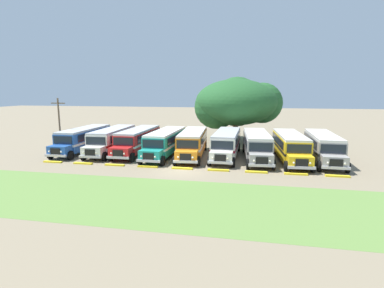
{
  "coord_description": "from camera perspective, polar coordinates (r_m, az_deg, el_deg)",
  "views": [
    {
      "loc": [
        6.35,
        -26.64,
        7.32
      ],
      "look_at": [
        0.0,
        5.49,
        1.6
      ],
      "focal_mm": 28.45,
      "sensor_mm": 36.0,
      "label": 1
    }
  ],
  "objects": [
    {
      "name": "parked_bus_slot_0",
      "position": [
        39.68,
        -19.63,
        1.01
      ],
      "size": [
        2.8,
        10.85,
        2.82
      ],
      "rotation": [
        0.0,
        0.0,
        -1.56
      ],
      "color": "#23519E",
      "rests_on": "ground_plane"
    },
    {
      "name": "curb_wheelstop_5",
      "position": [
        28.43,
        4.96,
        -4.9
      ],
      "size": [
        2.0,
        0.36,
        0.15
      ],
      "primitive_type": "cube",
      "color": "yellow",
      "rests_on": "ground_plane"
    },
    {
      "name": "parked_bus_slot_7",
      "position": [
        34.03,
        17.94,
        -0.29
      ],
      "size": [
        3.26,
        10.92,
        2.82
      ],
      "rotation": [
        0.0,
        0.0,
        -1.51
      ],
      "color": "yellow",
      "rests_on": "ground_plane"
    },
    {
      "name": "curb_wheelstop_1",
      "position": [
        32.83,
        -19.74,
        -3.44
      ],
      "size": [
        2.0,
        0.36,
        0.15
      ],
      "primitive_type": "cube",
      "color": "yellow",
      "rests_on": "ground_plane"
    },
    {
      "name": "curb_wheelstop_2",
      "position": [
        31.22,
        -14.29,
        -3.82
      ],
      "size": [
        2.0,
        0.36,
        0.15
      ],
      "primitive_type": "cube",
      "color": "yellow",
      "rests_on": "ground_plane"
    },
    {
      "name": "parked_bus_slot_4",
      "position": [
        34.66,
        0.11,
        0.37
      ],
      "size": [
        3.35,
        10.94,
        2.82
      ],
      "rotation": [
        0.0,
        0.0,
        -1.5
      ],
      "color": "orange",
      "rests_on": "ground_plane"
    },
    {
      "name": "parked_bus_slot_8",
      "position": [
        35.12,
        23.36,
        -0.32
      ],
      "size": [
        2.79,
        10.85,
        2.82
      ],
      "rotation": [
        0.0,
        0.0,
        -1.58
      ],
      "color": "#9E9993",
      "rests_on": "ground_plane"
    },
    {
      "name": "parked_bus_slot_5",
      "position": [
        34.43,
        6.46,
        0.25
      ],
      "size": [
        2.82,
        10.86,
        2.82
      ],
      "rotation": [
        0.0,
        0.0,
        -1.59
      ],
      "color": "silver",
      "rests_on": "ground_plane"
    },
    {
      "name": "parked_bus_slot_6",
      "position": [
        33.94,
        12.05,
        -0.05
      ],
      "size": [
        3.33,
        10.94,
        2.82
      ],
      "rotation": [
        0.0,
        0.0,
        -1.5
      ],
      "color": "#9E9993",
      "rests_on": "ground_plane"
    },
    {
      "name": "foreground_grass_strip",
      "position": [
        21.32,
        -6.98,
        -10.24
      ],
      "size": [
        80.0,
        9.42,
        0.01
      ],
      "primitive_type": "cube",
      "color": "olive",
      "rests_on": "ground_plane"
    },
    {
      "name": "parked_bus_slot_2",
      "position": [
        36.97,
        -10.1,
        0.82
      ],
      "size": [
        2.73,
        10.85,
        2.82
      ],
      "rotation": [
        0.0,
        0.0,
        -1.56
      ],
      "color": "red",
      "rests_on": "ground_plane"
    },
    {
      "name": "parked_bus_slot_1",
      "position": [
        38.07,
        -14.72,
        0.91
      ],
      "size": [
        3.09,
        10.89,
        2.82
      ],
      "rotation": [
        0.0,
        0.0,
        -1.53
      ],
      "color": "silver",
      "rests_on": "ground_plane"
    },
    {
      "name": "broad_shade_tree",
      "position": [
        44.88,
        8.35,
        7.63
      ],
      "size": [
        12.45,
        12.09,
        9.43
      ],
      "color": "brown",
      "rests_on": "ground_plane"
    },
    {
      "name": "curb_wheelstop_6",
      "position": [
        28.28,
        11.94,
        -5.16
      ],
      "size": [
        2.0,
        0.36,
        0.15
      ],
      "primitive_type": "cube",
      "color": "yellow",
      "rests_on": "ground_plane"
    },
    {
      "name": "ground_plane",
      "position": [
        28.35,
        -2.16,
        -5.06
      ],
      "size": [
        220.0,
        220.0,
        0.0
      ],
      "primitive_type": "plane",
      "color": "#84755B"
    },
    {
      "name": "curb_wheelstop_0",
      "position": [
        34.71,
        -24.64,
        -3.06
      ],
      "size": [
        2.0,
        0.36,
        0.15
      ],
      "primitive_type": "cube",
      "color": "yellow",
      "rests_on": "ground_plane"
    },
    {
      "name": "curb_wheelstop_7",
      "position": [
        28.56,
        18.9,
        -5.34
      ],
      "size": [
        2.0,
        0.36,
        0.15
      ],
      "primitive_type": "cube",
      "color": "yellow",
      "rests_on": "ground_plane"
    },
    {
      "name": "curb_wheelstop_4",
      "position": [
        28.98,
        -1.85,
        -4.58
      ],
      "size": [
        2.0,
        0.36,
        0.15
      ],
      "primitive_type": "cube",
      "color": "yellow",
      "rests_on": "ground_plane"
    },
    {
      "name": "utility_pole",
      "position": [
        39.93,
        -23.6,
        3.57
      ],
      "size": [
        1.8,
        0.2,
        6.49
      ],
      "color": "brown",
      "rests_on": "ground_plane"
    },
    {
      "name": "curb_wheelstop_3",
      "position": [
        29.93,
        -8.3,
        -4.21
      ],
      "size": [
        2.0,
        0.36,
        0.15
      ],
      "primitive_type": "cube",
      "color": "yellow",
      "rests_on": "ground_plane"
    },
    {
      "name": "curb_wheelstop_8",
      "position": [
        29.24,
        25.63,
        -5.44
      ],
      "size": [
        2.0,
        0.36,
        0.15
      ],
      "primitive_type": "cube",
      "color": "yellow",
      "rests_on": "ground_plane"
    },
    {
      "name": "parked_bus_slot_3",
      "position": [
        35.04,
        -5.0,
        0.44
      ],
      "size": [
        2.81,
        10.85,
        2.82
      ],
      "rotation": [
        0.0,
        0.0,
        -1.58
      ],
      "color": "teal",
      "rests_on": "ground_plane"
    }
  ]
}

